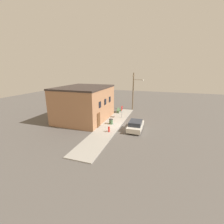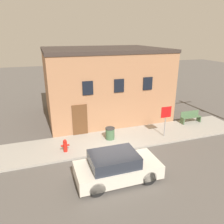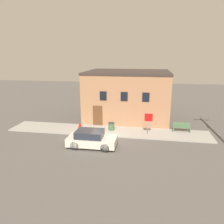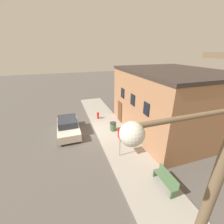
% 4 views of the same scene
% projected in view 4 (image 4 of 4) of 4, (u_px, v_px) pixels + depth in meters
% --- Properties ---
extents(ground_plane, '(80.00, 80.00, 0.00)m').
position_uv_depth(ground_plane, '(95.00, 132.00, 13.81)').
color(ground_plane, '#56514C').
extents(sidewalk, '(19.51, 2.97, 0.11)m').
position_uv_depth(sidewalk, '(111.00, 129.00, 14.22)').
color(sidewalk, '#9E998E').
rests_on(sidewalk, ground).
extents(brick_building, '(9.28, 7.42, 5.52)m').
position_uv_depth(brick_building, '(169.00, 101.00, 13.46)').
color(brick_building, '#A87551').
rests_on(brick_building, ground).
extents(fire_hydrant, '(0.49, 0.23, 0.77)m').
position_uv_depth(fire_hydrant, '(98.00, 115.00, 16.17)').
color(fire_hydrant, red).
rests_on(fire_hydrant, sidewalk).
extents(stop_sign, '(0.73, 0.06, 2.05)m').
position_uv_depth(stop_sign, '(120.00, 138.00, 10.06)').
color(stop_sign, gray).
rests_on(stop_sign, sidewalk).
extents(bench, '(1.60, 0.44, 0.88)m').
position_uv_depth(bench, '(166.00, 179.00, 8.10)').
color(bench, '#4C6B47').
rests_on(bench, sidewalk).
extents(trash_bin, '(0.60, 0.60, 0.77)m').
position_uv_depth(trash_bin, '(113.00, 126.00, 13.80)').
color(trash_bin, '#426642').
rests_on(trash_bin, sidewalk).
extents(utility_pole, '(1.80, 2.18, 7.57)m').
position_uv_depth(utility_pole, '(203.00, 202.00, 3.09)').
color(utility_pole, brown).
rests_on(utility_pole, ground).
extents(parked_car, '(3.96, 1.84, 1.39)m').
position_uv_depth(parked_car, '(68.00, 127.00, 13.42)').
color(parked_car, black).
rests_on(parked_car, ground).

